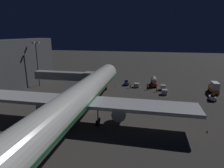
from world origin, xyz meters
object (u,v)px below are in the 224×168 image
airliner_at_gate (78,100)px  fuel_tanker (154,81)px  baggage_container_mid_row (163,87)px  traffic_cone_nose_port (115,85)px  cargo_truck_aft (214,87)px  baggage_container_near_belt (137,85)px  apron_floodlight_mast (37,60)px  ground_crew_under_port_wing (157,89)px  traffic_cone_nose_starboard (104,85)px  pushback_tug (212,98)px  traffic_cone_wingtip_svc_side (207,131)px  jet_bridge (69,76)px  ground_crew_near_nose_gear (148,87)px  baggage_tug_spare (126,83)px  ground_crew_marshaller_fwd (130,85)px  baggage_container_spare (164,92)px

airliner_at_gate → fuel_tanker: size_ratio=10.16×
baggage_container_mid_row → traffic_cone_nose_port: 16.90m
cargo_truck_aft → baggage_container_near_belt: size_ratio=3.22×
apron_floodlight_mast → cargo_truck_aft: size_ratio=2.82×
ground_crew_under_port_wing → traffic_cone_nose_starboard: size_ratio=3.12×
cargo_truck_aft → traffic_cone_nose_starboard: bearing=-2.0°
baggage_container_mid_row → pushback_tug: bearing=148.6°
pushback_tug → traffic_cone_nose_port: pushback_tug is taller
baggage_container_near_belt → traffic_cone_wingtip_svc_side: bearing=118.4°
jet_bridge → airliner_at_gate: bearing=118.2°
apron_floodlight_mast → traffic_cone_nose_port: 29.58m
fuel_tanker → ground_crew_near_nose_gear: 6.37m
jet_bridge → ground_crew_under_port_wing: bearing=-167.2°
ground_crew_near_nose_gear → traffic_cone_nose_starboard: size_ratio=3.27×
baggage_tug_spare → traffic_cone_wingtip_svc_side: baggage_tug_spare is taller
baggage_container_mid_row → ground_crew_under_port_wing: (2.16, 2.94, 0.09)m
baggage_tug_spare → traffic_cone_nose_port: baggage_tug_spare is taller
baggage_tug_spare → ground_crew_under_port_wing: baggage_tug_spare is taller
apron_floodlight_mast → baggage_container_near_belt: size_ratio=9.07×
fuel_tanker → airliner_at_gate: bearing=65.4°
ground_crew_near_nose_gear → traffic_cone_nose_port: 12.00m
cargo_truck_aft → baggage_container_mid_row: size_ratio=3.08×
jet_bridge → traffic_cone_nose_starboard: (-8.76, -10.45, -5.24)m
cargo_truck_aft → baggage_tug_spare: bearing=-7.7°
traffic_cone_nose_port → traffic_cone_wingtip_svc_side: (-23.92, 29.52, 0.00)m
ground_crew_marshaller_fwd → ground_crew_under_port_wing: size_ratio=1.08×
cargo_truck_aft → traffic_cone_nose_port: size_ratio=10.33×
ground_crew_marshaller_fwd → baggage_tug_spare: bearing=-63.6°
fuel_tanker → apron_floodlight_mast: bearing=12.2°
baggage_tug_spare → baggage_container_near_belt: baggage_tug_spare is taller
fuel_tanker → ground_crew_marshaller_fwd: 9.70m
airliner_at_gate → fuel_tanker: bearing=-114.6°
baggage_tug_spare → baggage_container_mid_row: size_ratio=1.44×
jet_bridge → baggage_container_near_belt: 24.04m
traffic_cone_nose_port → baggage_container_near_belt: bearing=-176.8°
pushback_tug → traffic_cone_nose_starboard: pushback_tug is taller
fuel_tanker → pushback_tug: size_ratio=2.74×
ground_crew_near_nose_gear → cargo_truck_aft: bearing=-178.2°
jet_bridge → traffic_cone_wingtip_svc_side: bearing=152.8°
cargo_truck_aft → baggage_container_mid_row: bearing=-0.5°
baggage_container_mid_row → traffic_cone_nose_starboard: baggage_container_mid_row is taller
fuel_tanker → traffic_cone_nose_starboard: size_ratio=11.56×
ground_crew_near_nose_gear → traffic_cone_nose_starboard: ground_crew_near_nose_gear is taller
airliner_at_gate → traffic_cone_nose_starboard: bearing=-85.9°
airliner_at_gate → ground_crew_marshaller_fwd: (-7.81, -29.79, -4.40)m
baggage_container_mid_row → ground_crew_marshaller_fwd: size_ratio=1.00×
baggage_tug_spare → traffic_cone_nose_port: 4.60m
baggage_container_mid_row → ground_crew_marshaller_fwd: 11.24m
ground_crew_under_port_wing → baggage_container_spare: bearing=137.7°
apron_floodlight_mast → traffic_cone_nose_starboard: apron_floodlight_mast is taller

